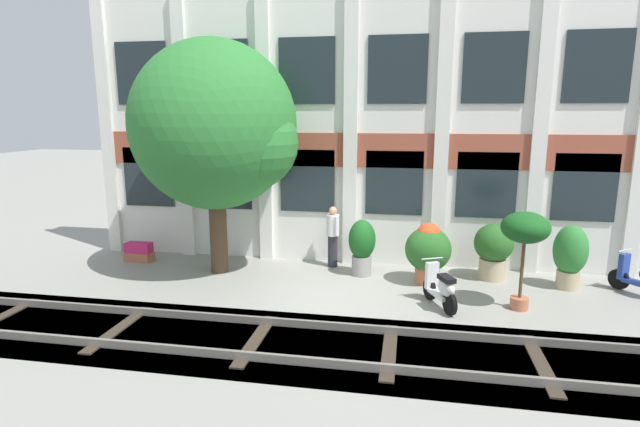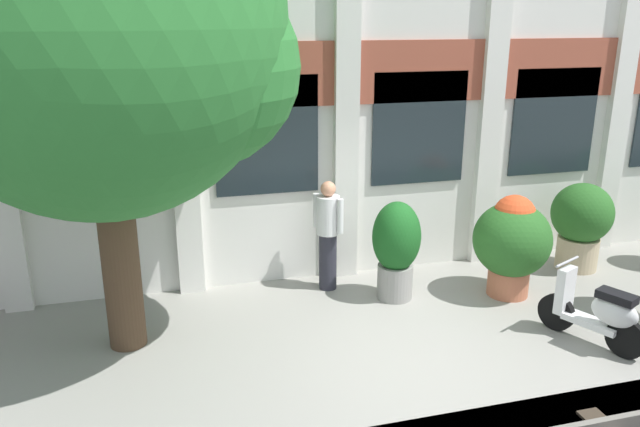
# 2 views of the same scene
# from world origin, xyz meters

# --- Properties ---
(ground_plane) EXTENTS (80.00, 80.00, 0.00)m
(ground_plane) POSITION_xyz_m (0.00, 0.00, 0.00)
(ground_plane) COLOR gray
(apartment_facade) EXTENTS (14.46, 0.64, 7.31)m
(apartment_facade) POSITION_xyz_m (-0.00, 2.76, 3.65)
(apartment_facade) COLOR silver
(apartment_facade) RESTS_ON ground
(rail_tracks) EXTENTS (22.10, 2.80, 0.43)m
(rail_tracks) POSITION_xyz_m (-0.00, -2.64, -0.13)
(rail_tracks) COLOR #4C473F
(rail_tracks) RESTS_ON ground
(broadleaf_tree) EXTENTS (4.30, 4.10, 5.86)m
(broadleaf_tree) POSITION_xyz_m (-3.23, 1.10, 3.66)
(broadleaf_tree) COLOR #4C3826
(broadleaf_tree) RESTS_ON ground
(potted_plant_ribbed_drum) EXTENTS (0.95, 0.95, 1.40)m
(potted_plant_ribbed_drum) POSITION_xyz_m (3.68, 1.74, 0.79)
(potted_plant_ribbed_drum) COLOR tan
(potted_plant_ribbed_drum) RESTS_ON ground
(potted_plant_stone_basin) EXTENTS (0.77, 0.77, 1.53)m
(potted_plant_stone_basin) POSITION_xyz_m (5.33, 1.34, 0.84)
(potted_plant_stone_basin) COLOR tan
(potted_plant_stone_basin) RESTS_ON ground
(potted_plant_glazed_jar) EXTENTS (1.10, 1.10, 1.50)m
(potted_plant_glazed_jar) POSITION_xyz_m (2.08, 1.15, 0.84)
(potted_plant_glazed_jar) COLOR #B76647
(potted_plant_glazed_jar) RESTS_ON ground
(potted_plant_low_pan) EXTENTS (0.98, 0.98, 2.09)m
(potted_plant_low_pan) POSITION_xyz_m (3.95, -0.20, 1.67)
(potted_plant_low_pan) COLOR #B76647
(potted_plant_low_pan) RESTS_ON ground
(potted_plant_fluted_column) EXTENTS (0.69, 0.69, 1.44)m
(potted_plant_fluted_column) POSITION_xyz_m (0.45, 1.48, 0.79)
(potted_plant_fluted_column) COLOR gray
(potted_plant_fluted_column) RESTS_ON ground
(potted_plant_square_trough) EXTENTS (0.84, 0.47, 0.51)m
(potted_plant_square_trough) POSITION_xyz_m (-5.83, 1.63, 0.24)
(potted_plant_square_trough) COLOR #B76647
(potted_plant_square_trough) RESTS_ON ground
(scooter_second_parked) EXTENTS (0.75, 1.29, 0.98)m
(scooter_second_parked) POSITION_xyz_m (2.31, -0.43, 0.44)
(scooter_second_parked) COLOR black
(scooter_second_parked) RESTS_ON ground
(resident_by_doorway) EXTENTS (0.35, 0.45, 1.64)m
(resident_by_doorway) POSITION_xyz_m (-0.39, 2.05, 0.88)
(resident_by_doorway) COLOR #282833
(resident_by_doorway) RESTS_ON ground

